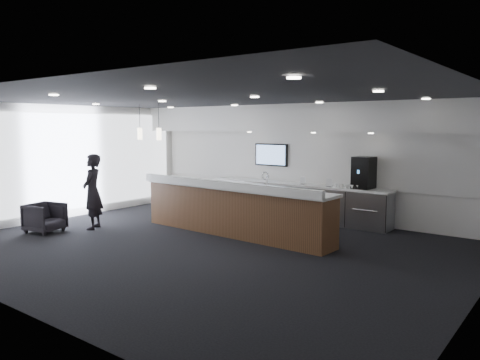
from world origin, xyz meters
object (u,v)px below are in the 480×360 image
Objects in this scene: service_counter at (233,209)px; coffee_machine at (364,173)px; lounge_guest at (93,192)px; armchair at (45,218)px.

coffee_machine is at bearing 53.49° from service_counter.
lounge_guest is (-5.07, -4.05, -0.44)m from coffee_machine.
service_counter is 3.43m from lounge_guest.
lounge_guest reaches higher than armchair.
service_counter is 6.70× the size of armchair.
armchair is at bearing -66.57° from lounge_guest.
service_counter is 6.54× the size of coffee_machine.
service_counter is 2.80× the size of lounge_guest.
coffee_machine is at bearing -60.70° from armchair.
lounge_guest is at bearing -44.94° from armchair.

